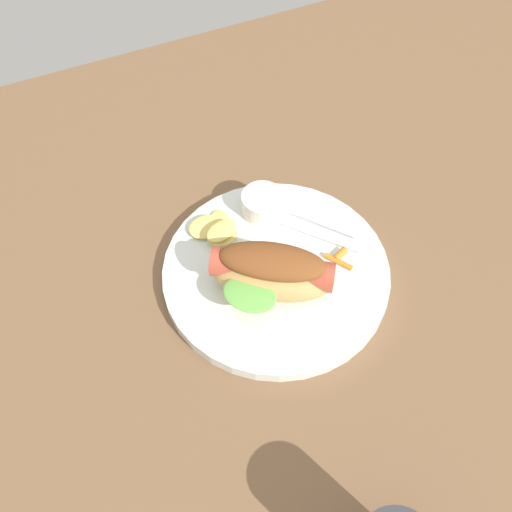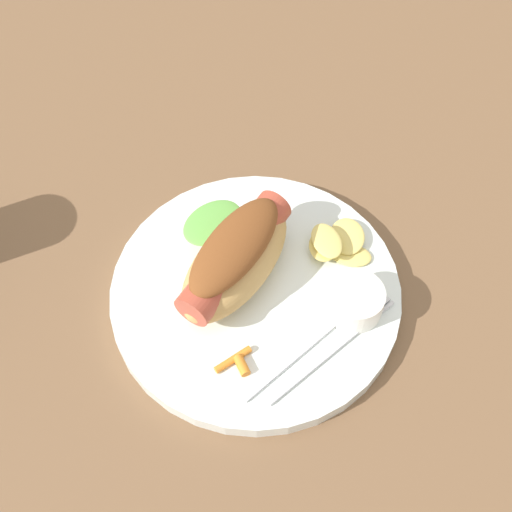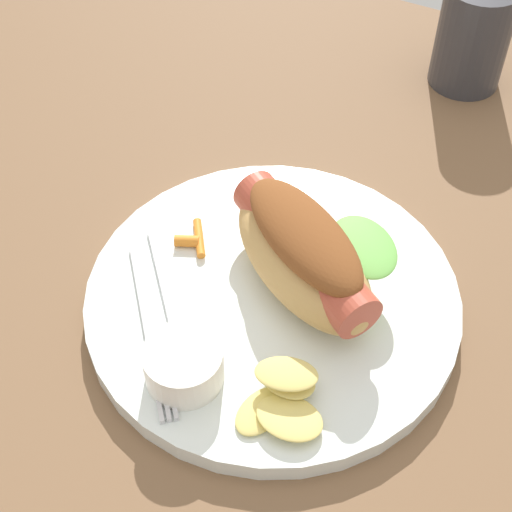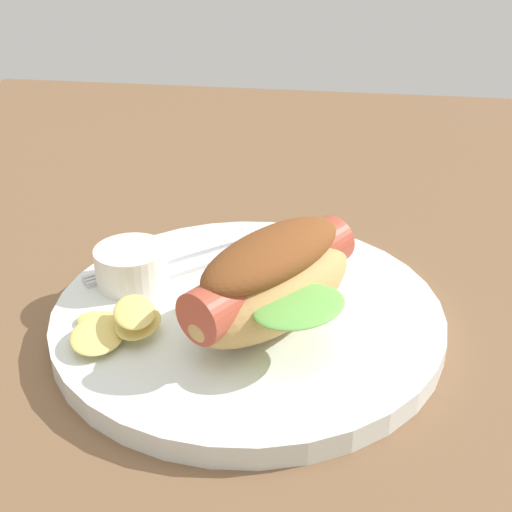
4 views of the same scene
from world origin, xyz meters
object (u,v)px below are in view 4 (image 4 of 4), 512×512
object	(u,v)px
sauce_ramekin	(131,266)
chips_pile	(117,324)
knife	(207,261)
plate	(248,319)
carrot_garnish	(283,253)
fork	(181,255)
hot_dog	(273,279)

from	to	relation	value
sauce_ramekin	chips_pile	bearing A→B (deg)	9.01
knife	chips_pile	bearing A→B (deg)	28.21
plate	carrot_garnish	size ratio (longest dim) A/B	8.06
knife	carrot_garnish	world-z (taller)	carrot_garnish
sauce_ramekin	chips_pile	xyz separation A→B (cm)	(6.47, 1.03, -0.51)
chips_pile	fork	bearing A→B (deg)	171.68
hot_dog	sauce_ramekin	bearing A→B (deg)	-75.23
hot_dog	sauce_ramekin	world-z (taller)	hot_dog
sauce_ramekin	carrot_garnish	distance (cm)	11.72
plate	sauce_ramekin	size ratio (longest dim) A/B	5.18
sauce_ramekin	knife	size ratio (longest dim) A/B	0.36
sauce_ramekin	chips_pile	world-z (taller)	sauce_ramekin
knife	carrot_garnish	size ratio (longest dim) A/B	4.32
fork	carrot_garnish	bearing A→B (deg)	148.41
knife	chips_pile	distance (cm)	10.75
plate	knife	xyz separation A→B (cm)	(-5.87, -4.05, 0.98)
plate	hot_dog	size ratio (longest dim) A/B	1.74
plate	fork	world-z (taller)	fork
hot_dog	sauce_ramekin	distance (cm)	11.33
hot_dog	knife	distance (cm)	9.74
fork	chips_pile	xyz separation A→B (cm)	(10.63, -1.56, 0.68)
sauce_ramekin	fork	bearing A→B (deg)	148.18
plate	sauce_ramekin	world-z (taller)	sauce_ramekin
plate	carrot_garnish	world-z (taller)	carrot_garnish
hot_dog	carrot_garnish	bearing A→B (deg)	-145.47
chips_pile	hot_dog	bearing A→B (deg)	107.18
knife	chips_pile	xyz separation A→B (cm)	(10.08, -3.69, 0.70)
knife	chips_pile	size ratio (longest dim) A/B	2.21
hot_dog	knife	size ratio (longest dim) A/B	1.07
plate	hot_dog	distance (cm)	4.64
sauce_ramekin	carrot_garnish	size ratio (longest dim) A/B	1.56
fork	hot_dog	bearing A→B (deg)	96.01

